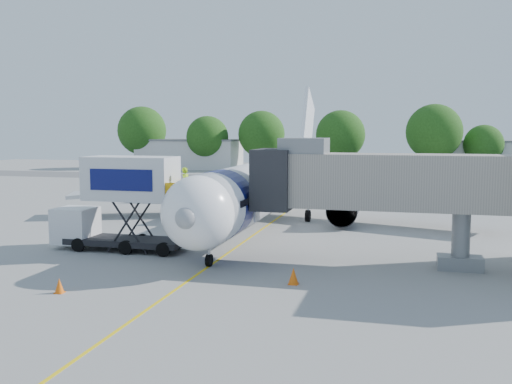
% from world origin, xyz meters
% --- Properties ---
extents(ground, '(160.00, 160.00, 0.00)m').
position_xyz_m(ground, '(0.00, 0.00, 0.00)').
color(ground, gray).
rests_on(ground, ground).
extents(guidance_line, '(0.15, 70.00, 0.01)m').
position_xyz_m(guidance_line, '(0.00, 0.00, 0.01)').
color(guidance_line, yellow).
rests_on(guidance_line, ground).
extents(taxiway_strip, '(120.00, 10.00, 0.01)m').
position_xyz_m(taxiway_strip, '(0.00, 42.00, 0.00)').
color(taxiway_strip, '#59595B').
rests_on(taxiway_strip, ground).
extents(aircraft, '(34.17, 37.73, 11.35)m').
position_xyz_m(aircraft, '(0.00, 4.12, 2.95)').
color(aircraft, white).
rests_on(aircraft, ground).
extents(jet_bridge, '(13.90, 3.20, 6.60)m').
position_xyz_m(jet_bridge, '(7.99, -7.00, 4.34)').
color(jet_bridge, '#A1988A').
rests_on(jet_bridge, ground).
extents(catering_hiloader, '(8.50, 2.44, 5.50)m').
position_xyz_m(catering_hiloader, '(-6.26, -7.00, 2.76)').
color(catering_hiloader, black).
rests_on(catering_hiloader, ground).
extents(ground_tug, '(3.74, 2.44, 1.38)m').
position_xyz_m(ground_tug, '(-1.14, -18.08, 0.72)').
color(ground_tug, silver).
rests_on(ground_tug, ground).
extents(safety_cone_a, '(0.48, 0.48, 0.77)m').
position_xyz_m(safety_cone_a, '(4.88, -11.80, 0.37)').
color(safety_cone_a, '#EA5E0C').
rests_on(safety_cone_a, ground).
extents(safety_cone_b, '(0.41, 0.41, 0.66)m').
position_xyz_m(safety_cone_b, '(-4.67, -15.73, 0.31)').
color(safety_cone_b, '#EA5E0C').
rests_on(safety_cone_b, ground).
extents(outbuilding_left, '(18.40, 8.40, 5.30)m').
position_xyz_m(outbuilding_left, '(-28.00, 60.00, 2.66)').
color(outbuilding_left, silver).
rests_on(outbuilding_left, ground).
extents(outbuilding_right, '(16.40, 7.40, 5.30)m').
position_xyz_m(outbuilding_right, '(22.00, 62.00, 2.66)').
color(outbuilding_right, silver).
rests_on(outbuilding_right, ground).
extents(tree_a, '(8.78, 8.78, 11.20)m').
position_xyz_m(tree_a, '(-36.69, 58.82, 6.80)').
color(tree_a, '#382314').
rests_on(tree_a, ground).
extents(tree_b, '(7.36, 7.36, 9.38)m').
position_xyz_m(tree_b, '(-23.69, 57.56, 5.69)').
color(tree_b, '#382314').
rests_on(tree_b, ground).
extents(tree_c, '(8.04, 8.04, 10.25)m').
position_xyz_m(tree_c, '(-14.33, 59.11, 6.22)').
color(tree_c, '#382314').
rests_on(tree_c, ground).
extents(tree_d, '(7.96, 7.96, 10.14)m').
position_xyz_m(tree_d, '(-0.42, 56.04, 6.16)').
color(tree_d, '#382314').
rests_on(tree_d, ground).
extents(tree_e, '(8.60, 8.60, 10.97)m').
position_xyz_m(tree_e, '(14.05, 55.77, 6.66)').
color(tree_e, '#382314').
rests_on(tree_e, ground).
extents(tree_f, '(6.10, 6.10, 7.78)m').
position_xyz_m(tree_f, '(21.62, 58.41, 4.72)').
color(tree_f, '#382314').
rests_on(tree_f, ground).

